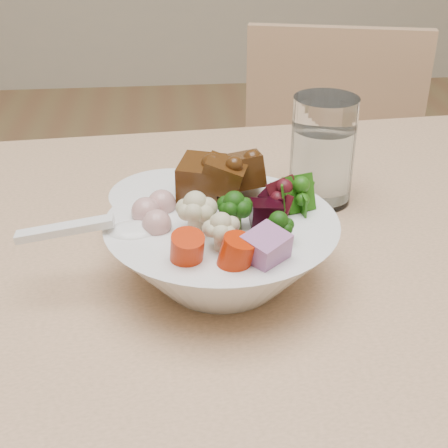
{
  "coord_description": "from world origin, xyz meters",
  "views": [
    {
      "loc": [
        -0.1,
        -0.49,
        1.04
      ],
      "look_at": [
        -0.05,
        -0.0,
        0.76
      ],
      "focal_mm": 50.0,
      "sensor_mm": 36.0,
      "label": 1
    }
  ],
  "objects_px": {
    "food_bowl": "(223,245)",
    "chair_far": "(327,209)",
    "side_bowl": "(170,210)",
    "water_glass": "(322,155)"
  },
  "relations": [
    {
      "from": "chair_far",
      "to": "water_glass",
      "type": "height_order",
      "value": "water_glass"
    },
    {
      "from": "food_bowl",
      "to": "water_glass",
      "type": "xyz_separation_m",
      "value": [
        0.13,
        0.15,
        0.02
      ]
    },
    {
      "from": "food_bowl",
      "to": "chair_far",
      "type": "bearing_deg",
      "value": 65.85
    },
    {
      "from": "chair_far",
      "to": "food_bowl",
      "type": "height_order",
      "value": "food_bowl"
    },
    {
      "from": "chair_far",
      "to": "food_bowl",
      "type": "distance_m",
      "value": 0.73
    },
    {
      "from": "chair_far",
      "to": "food_bowl",
      "type": "xyz_separation_m",
      "value": [
        -0.27,
        -0.61,
        0.3
      ]
    },
    {
      "from": "water_glass",
      "to": "side_bowl",
      "type": "height_order",
      "value": "water_glass"
    },
    {
      "from": "water_glass",
      "to": "food_bowl",
      "type": "bearing_deg",
      "value": -130.13
    },
    {
      "from": "food_bowl",
      "to": "water_glass",
      "type": "bearing_deg",
      "value": 49.87
    },
    {
      "from": "food_bowl",
      "to": "side_bowl",
      "type": "distance_m",
      "value": 0.11
    }
  ]
}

